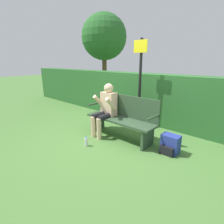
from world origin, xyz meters
TOP-DOWN VIEW (x-y plane):
  - ground_plane at (0.00, 0.00)m, footprint 40.00×40.00m
  - hedge_back at (0.00, 1.50)m, footprint 12.00×0.58m
  - park_bench at (0.00, 0.08)m, footprint 1.73×0.49m
  - person_seated at (-0.39, -0.06)m, footprint 0.50×0.60m
  - backpack at (1.19, 0.11)m, footprint 0.34×0.30m
  - water_bottle at (-0.25, -0.81)m, footprint 0.07×0.07m
  - signpost at (-0.09, 0.90)m, footprint 0.38×0.09m
  - tree at (-3.89, 3.48)m, footprint 2.15×2.15m

SIDE VIEW (x-z plane):
  - ground_plane at x=0.00m, z-range 0.00..0.00m
  - water_bottle at x=-0.25m, z-range -0.01..0.19m
  - backpack at x=1.19m, z-range -0.01..0.36m
  - park_bench at x=0.00m, z-range 0.00..0.97m
  - person_seated at x=-0.39m, z-range 0.07..1.30m
  - hedge_back at x=0.00m, z-range 0.00..1.39m
  - signpost at x=-0.09m, z-range 0.18..2.46m
  - tree at x=-3.89m, z-range 0.86..4.77m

